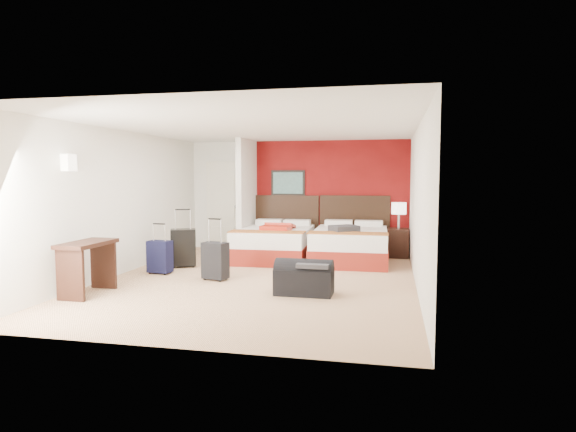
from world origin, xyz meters
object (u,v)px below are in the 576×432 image
(red_suitcase_open, at_px, (278,227))
(suitcase_charcoal, at_px, (215,262))
(table_lamp, at_px, (399,216))
(suitcase_navy, at_px, (160,258))
(nightstand, at_px, (398,243))
(duffel_bag, at_px, (304,280))
(desk, at_px, (88,268))
(bed_left, at_px, (275,244))
(suitcase_black, at_px, (183,249))
(bed_right, at_px, (350,246))

(red_suitcase_open, bearing_deg, suitcase_charcoal, -100.79)
(table_lamp, distance_m, suitcase_navy, 4.93)
(nightstand, height_order, duffel_bag, nightstand)
(suitcase_navy, xyz_separation_m, duffel_bag, (2.73, -0.93, -0.07))
(suitcase_charcoal, xyz_separation_m, desk, (-1.46, -1.31, 0.09))
(bed_left, relative_size, duffel_bag, 2.49)
(bed_left, bearing_deg, suitcase_charcoal, -103.91)
(nightstand, height_order, desk, desk)
(red_suitcase_open, height_order, suitcase_black, red_suitcase_open)
(suitcase_black, bearing_deg, suitcase_navy, -124.95)
(nightstand, height_order, suitcase_navy, nightstand)
(red_suitcase_open, distance_m, suitcase_black, 1.97)
(bed_left, bearing_deg, suitcase_navy, -131.64)
(bed_right, distance_m, suitcase_black, 3.28)
(suitcase_black, relative_size, suitcase_navy, 1.25)
(red_suitcase_open, bearing_deg, bed_left, 139.14)
(suitcase_charcoal, distance_m, duffel_bag, 1.73)
(duffel_bag, relative_size, desk, 0.90)
(red_suitcase_open, distance_m, desk, 3.99)
(suitcase_black, xyz_separation_m, suitcase_navy, (-0.14, -0.68, -0.07))
(suitcase_charcoal, bearing_deg, red_suitcase_open, 89.72)
(nightstand, distance_m, suitcase_navy, 4.89)
(desk, bearing_deg, bed_right, 46.08)
(suitcase_navy, bearing_deg, nightstand, 38.66)
(bed_right, distance_m, red_suitcase_open, 1.51)
(nightstand, xyz_separation_m, desk, (-4.43, -4.24, 0.08))
(bed_right, distance_m, table_lamp, 1.31)
(bed_right, xyz_separation_m, duffel_bag, (-0.43, -2.88, -0.11))
(table_lamp, xyz_separation_m, duffel_bag, (-1.38, -3.58, -0.67))
(nightstand, distance_m, desk, 6.14)
(bed_left, height_order, suitcase_black, suitcase_black)
(bed_left, xyz_separation_m, table_lamp, (2.51, 0.71, 0.57))
(nightstand, bearing_deg, red_suitcase_open, -158.91)
(bed_left, xyz_separation_m, bed_right, (1.56, 0.01, 0.01))
(nightstand, bearing_deg, table_lamp, 0.00)
(suitcase_charcoal, relative_size, desk, 0.64)
(duffel_bag, bearing_deg, table_lamp, 69.61)
(red_suitcase_open, bearing_deg, desk, -116.40)
(bed_right, bearing_deg, bed_left, 179.16)
(bed_right, relative_size, suitcase_charcoal, 3.54)
(table_lamp, bearing_deg, bed_left, -164.11)
(suitcase_navy, bearing_deg, bed_right, 37.51)
(bed_left, relative_size, bed_right, 0.98)
(table_lamp, bearing_deg, suitcase_navy, -147.19)
(bed_right, xyz_separation_m, nightstand, (0.95, 0.70, -0.01))
(table_lamp, height_order, duffel_bag, table_lamp)
(bed_left, distance_m, red_suitcase_open, 0.39)
(bed_left, bearing_deg, red_suitcase_open, -47.07)
(suitcase_black, xyz_separation_m, desk, (-0.46, -2.27, 0.04))
(table_lamp, xyz_separation_m, desk, (-4.43, -4.24, -0.50))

